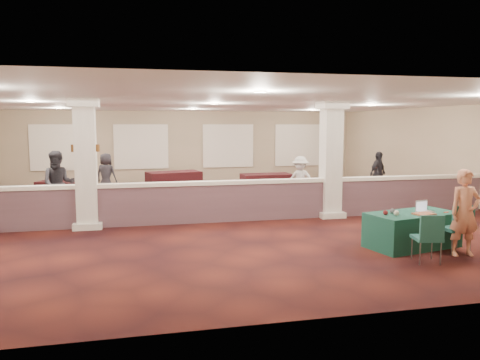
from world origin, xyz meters
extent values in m
plane|color=#461811|center=(0.00, 0.00, 0.00)|extent=(16.00, 16.00, 0.00)
cube|color=gray|center=(0.00, 8.00, 1.60)|extent=(16.00, 0.04, 3.20)
cube|color=gray|center=(0.00, -8.00, 1.60)|extent=(16.00, 0.04, 3.20)
cube|color=gray|center=(8.00, 0.00, 1.60)|extent=(0.04, 16.00, 3.20)
cube|color=silver|center=(0.00, 0.00, 3.20)|extent=(16.00, 16.00, 0.02)
cube|color=brown|center=(0.00, -1.50, 0.50)|extent=(15.60, 0.20, 1.00)
cube|color=silver|center=(0.00, -1.50, 1.05)|extent=(15.60, 0.28, 0.10)
cube|color=silver|center=(-3.50, -1.50, 1.60)|extent=(0.50, 0.50, 3.20)
cube|color=silver|center=(-3.50, -1.50, 0.08)|extent=(0.70, 0.70, 0.16)
cube|color=silver|center=(-3.50, -1.50, 3.10)|extent=(0.72, 0.72, 0.20)
cube|color=silver|center=(3.00, -1.50, 1.60)|extent=(0.50, 0.50, 3.20)
cube|color=silver|center=(3.00, -1.50, 0.08)|extent=(0.70, 0.70, 0.16)
cube|color=silver|center=(3.00, -1.50, 3.10)|extent=(0.72, 0.72, 0.20)
cylinder|color=brown|center=(-3.78, -1.50, 2.00)|extent=(0.12, 0.12, 0.18)
cylinder|color=white|center=(-3.78, -1.50, 2.00)|extent=(0.09, 0.09, 0.10)
cylinder|color=brown|center=(-3.22, -1.50, 2.00)|extent=(0.12, 0.12, 0.18)
cylinder|color=white|center=(-3.22, -1.50, 2.00)|extent=(0.09, 0.09, 0.10)
cube|color=#0E362F|center=(3.35, -4.96, 0.37)|extent=(2.07, 1.34, 0.73)
cube|color=#1D574D|center=(3.96, -5.51, 0.48)|extent=(0.51, 0.51, 0.06)
cube|color=#1D574D|center=(3.95, -5.74, 0.75)|extent=(0.47, 0.07, 0.47)
cylinder|color=slate|center=(3.75, -5.71, 0.23)|extent=(0.03, 0.03, 0.45)
cylinder|color=slate|center=(4.16, -5.72, 0.23)|extent=(0.03, 0.03, 0.45)
cylinder|color=slate|center=(3.77, -5.30, 0.23)|extent=(0.03, 0.03, 0.45)
cylinder|color=slate|center=(4.17, -5.31, 0.23)|extent=(0.03, 0.03, 0.45)
cube|color=#1D574D|center=(2.97, -6.01, 0.46)|extent=(0.55, 0.55, 0.06)
cube|color=#1D574D|center=(2.92, -6.22, 0.71)|extent=(0.45, 0.14, 0.45)
cylinder|color=slate|center=(2.74, -6.16, 0.21)|extent=(0.03, 0.03, 0.43)
cylinder|color=slate|center=(3.12, -6.24, 0.21)|extent=(0.03, 0.03, 0.43)
cylinder|color=slate|center=(2.82, -5.78, 0.21)|extent=(0.03, 0.03, 0.43)
cylinder|color=slate|center=(3.19, -5.86, 0.21)|extent=(0.03, 0.03, 0.43)
imported|color=#E07E61|center=(3.96, -5.76, 0.86)|extent=(0.65, 0.46, 1.71)
cube|color=black|center=(-0.26, 0.30, 0.33)|extent=(1.81, 1.26, 0.67)
cube|color=black|center=(2.50, 0.30, 0.33)|extent=(1.77, 1.13, 0.66)
cube|color=black|center=(-4.72, 3.20, 0.33)|extent=(1.83, 1.33, 0.67)
cube|color=black|center=(-0.87, 4.23, 0.40)|extent=(2.17, 1.44, 0.81)
cube|color=black|center=(2.50, 3.20, 0.37)|extent=(1.88, 1.00, 0.75)
imported|color=black|center=(-4.42, 0.20, 0.93)|extent=(0.91, 0.54, 1.85)
imported|color=beige|center=(3.00, 0.91, 0.77)|extent=(1.06, 0.95, 1.54)
imported|color=black|center=(6.27, 1.73, 0.81)|extent=(1.05, 0.88, 1.62)
imported|color=black|center=(-3.33, 3.89, 0.78)|extent=(0.88, 0.71, 1.56)
cube|color=silver|center=(3.65, -4.95, 0.74)|extent=(0.37, 0.30, 0.02)
cube|color=silver|center=(3.63, -4.84, 0.86)|extent=(0.33, 0.08, 0.22)
cube|color=silver|center=(3.63, -4.84, 0.85)|extent=(0.30, 0.07, 0.19)
cube|color=#D35621|center=(3.45, -5.20, 0.75)|extent=(0.46, 0.38, 0.03)
sphere|color=beige|center=(2.83, -5.18, 0.79)|extent=(0.11, 0.11, 0.11)
sphere|color=maroon|center=(2.65, -5.07, 0.78)|extent=(0.10, 0.10, 0.10)
sphere|color=#4A4B4F|center=(2.88, -4.94, 0.79)|extent=(0.10, 0.10, 0.10)
cube|color=red|center=(4.04, -5.10, 0.74)|extent=(0.12, 0.06, 0.01)
camera|label=1|loc=(-2.35, -13.58, 2.56)|focal=35.00mm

